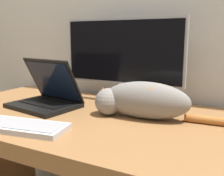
{
  "coord_description": "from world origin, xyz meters",
  "views": [
    {
      "loc": [
        0.6,
        -0.55,
        1.11
      ],
      "look_at": [
        0.14,
        0.35,
        0.92
      ],
      "focal_mm": 42.0,
      "sensor_mm": 36.0,
      "label": 1
    }
  ],
  "objects_px": {
    "laptop": "(47,97)",
    "cat": "(141,100)",
    "external_keyboard": "(18,126)",
    "monitor": "(122,57)"
  },
  "relations": [
    {
      "from": "external_keyboard",
      "to": "cat",
      "type": "relative_size",
      "value": 0.69
    },
    {
      "from": "monitor",
      "to": "external_keyboard",
      "type": "xyz_separation_m",
      "value": [
        -0.17,
        -0.55,
        -0.22
      ]
    },
    {
      "from": "monitor",
      "to": "cat",
      "type": "xyz_separation_m",
      "value": [
        0.19,
        -0.21,
        -0.16
      ]
    },
    {
      "from": "monitor",
      "to": "cat",
      "type": "height_order",
      "value": "monitor"
    },
    {
      "from": "laptop",
      "to": "external_keyboard",
      "type": "bearing_deg",
      "value": -59.4
    },
    {
      "from": "monitor",
      "to": "external_keyboard",
      "type": "bearing_deg",
      "value": -107.03
    },
    {
      "from": "laptop",
      "to": "cat",
      "type": "distance_m",
      "value": 0.47
    },
    {
      "from": "monitor",
      "to": "laptop",
      "type": "relative_size",
      "value": 1.85
    },
    {
      "from": "cat",
      "to": "external_keyboard",
      "type": "bearing_deg",
      "value": -140.4
    },
    {
      "from": "monitor",
      "to": "cat",
      "type": "distance_m",
      "value": 0.32
    }
  ]
}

